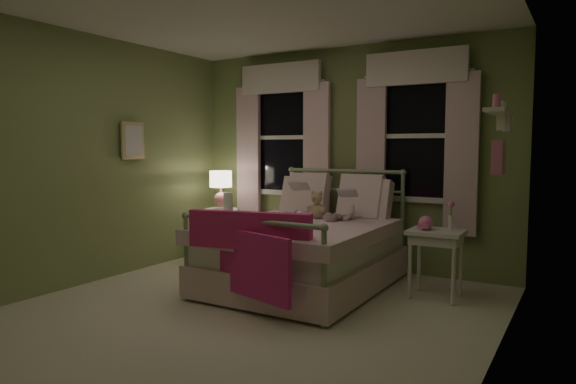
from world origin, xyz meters
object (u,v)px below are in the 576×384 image
Objects in this scene: nightstand_right at (436,241)px; nightstand_left at (221,227)px; bed at (305,249)px; teddy_bear at (317,207)px; table_lamp at (221,185)px; child_left at (301,191)px; child_right at (348,196)px.

nightstand_left is at bearing 174.14° from nightstand_right.
nightstand_left and nightstand_right have the same top height.
bed reaches higher than nightstand_left.
nightstand_left is (-1.51, 0.55, 0.03)m from bed.
teddy_bear reaches higher than nightstand_right.
nightstand_left is 1.02× the size of nightstand_right.
table_lamp is (-1.51, 0.55, 0.57)m from bed.
child_left is at bearing 123.60° from bed.
teddy_bear is at bearing 45.96° from child_right.
bed is 0.75m from child_left.
teddy_bear is at bearing -10.61° from table_lamp.
nightstand_right is (1.54, -0.16, -0.39)m from child_left.
child_left reaches higher than nightstand_right.
bed is 3.18× the size of nightstand_right.
child_left is (-0.28, 0.42, 0.56)m from bed.
child_left is 2.45× the size of teddy_bear.
table_lamp is (-1.51, 0.28, 0.16)m from teddy_bear.
child_right is at bearing -3.96° from nightstand_left.
child_left is at bearing -5.76° from nightstand_left.
nightstand_left is (-1.79, 0.12, -0.49)m from child_right.
child_left is 0.35m from teddy_bear.
bed is at bearing 106.52° from child_left.
bed is 2.75× the size of child_left.
nightstand_right is (0.98, -0.16, -0.36)m from child_right.
child_right is 0.34m from teddy_bear.
table_lamp is (-1.79, 0.12, 0.05)m from child_right.
table_lamp is (-1.23, 0.12, 0.01)m from child_left.
child_left reaches higher than bed.
nightstand_left is at bearing -22.85° from child_left.
child_left is 1.60m from nightstand_right.
table_lamp is at bearing 174.14° from nightstand_right.
child_right reaches higher than nightstand_right.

